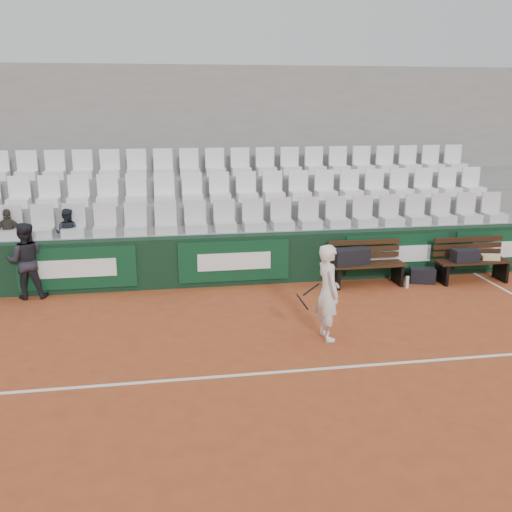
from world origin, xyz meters
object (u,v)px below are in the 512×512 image
at_px(spectator_b, 7,212).
at_px(spectator_c, 66,211).
at_px(sports_bag_right, 465,255).
at_px(sports_bag_left, 350,256).
at_px(bench_right, 472,271).
at_px(tennis_player, 328,292).
at_px(water_bottle_near, 335,279).
at_px(water_bottle_far, 407,282).
at_px(bench_left, 367,274).
at_px(ball_kid, 26,261).
at_px(sports_bag_ground, 422,275).

relative_size(spectator_b, spectator_c, 1.02).
height_order(sports_bag_right, spectator_c, spectator_c).
bearing_deg(sports_bag_left, bench_right, -3.06).
distance_m(sports_bag_right, tennis_player, 4.20).
bearing_deg(spectator_b, water_bottle_near, 167.91).
bearing_deg(water_bottle_far, bench_left, 156.77).
relative_size(bench_left, sports_bag_left, 2.05).
xyz_separation_m(sports_bag_left, water_bottle_near, (-0.28, 0.06, -0.48)).
xyz_separation_m(sports_bag_right, ball_kid, (-8.53, 0.47, 0.14)).
distance_m(sports_bag_right, water_bottle_far, 1.36).
relative_size(water_bottle_far, spectator_c, 0.24).
relative_size(sports_bag_left, ball_kid, 0.51).
height_order(sports_bag_ground, spectator_c, spectator_c).
relative_size(bench_right, sports_bag_right, 2.78).
bearing_deg(tennis_player, bench_left, 57.63).
xyz_separation_m(bench_left, water_bottle_far, (0.73, -0.31, -0.11)).
xyz_separation_m(water_bottle_far, ball_kid, (-7.26, 0.62, 0.60)).
bearing_deg(sports_bag_left, sports_bag_right, -4.47).
bearing_deg(spectator_b, water_bottle_far, 166.57).
relative_size(sports_bag_left, spectator_b, 0.71).
xyz_separation_m(water_bottle_far, tennis_player, (-2.27, -2.12, 0.63)).
relative_size(bench_right, spectator_c, 1.50).
height_order(ball_kid, spectator_b, spectator_b).
height_order(spectator_b, spectator_c, spectator_b).
bearing_deg(spectator_c, ball_kid, 58.31).
height_order(sports_bag_ground, ball_kid, ball_kid).
relative_size(sports_bag_left, water_bottle_far, 3.05).
bearing_deg(spectator_b, bench_right, 169.34).
relative_size(bench_left, sports_bag_ground, 3.04).
distance_m(sports_bag_right, spectator_b, 9.08).
bearing_deg(water_bottle_far, tennis_player, -137.01).
distance_m(bench_left, sports_bag_right, 2.04).
height_order(water_bottle_near, tennis_player, tennis_player).
xyz_separation_m(water_bottle_near, tennis_player, (-0.90, -2.51, 0.63)).
bearing_deg(ball_kid, sports_bag_ground, 175.47).
bearing_deg(water_bottle_far, ball_kid, 175.12).
bearing_deg(water_bottle_far, sports_bag_left, 163.04).
bearing_deg(bench_left, spectator_c, 170.00).
distance_m(sports_bag_left, water_bottle_far, 1.23).
bearing_deg(sports_bag_left, bench_left, -2.75).
distance_m(sports_bag_right, spectator_c, 8.01).
relative_size(water_bottle_far, tennis_player, 0.16).
relative_size(sports_bag_right, water_bottle_near, 2.15).
relative_size(sports_bag_ground, water_bottle_near, 1.96).
bearing_deg(spectator_c, bench_right, -177.45).
bearing_deg(sports_bag_right, water_bottle_far, -173.41).
distance_m(bench_left, spectator_c, 6.09).
relative_size(bench_left, water_bottle_near, 5.96).
distance_m(water_bottle_far, spectator_b, 7.92).
distance_m(tennis_player, spectator_b, 6.47).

